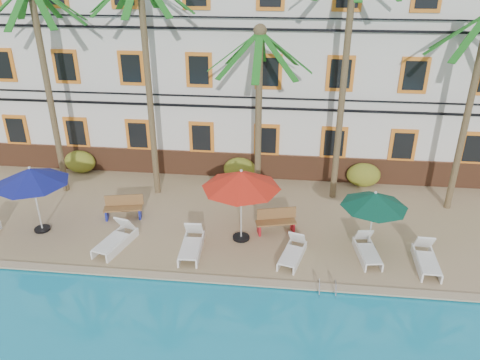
# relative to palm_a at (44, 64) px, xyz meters

# --- Properties ---
(ground) EXTENTS (100.00, 100.00, 0.00)m
(ground) POSITION_rel_palm_a_xyz_m (7.28, -4.71, -5.85)
(ground) COLOR #384C23
(ground) RESTS_ON ground
(pool_deck) EXTENTS (30.00, 12.00, 0.25)m
(pool_deck) POSITION_rel_palm_a_xyz_m (7.28, 0.29, -5.73)
(pool_deck) COLOR tan
(pool_deck) RESTS_ON ground
(pool_coping) EXTENTS (30.00, 0.35, 0.06)m
(pool_coping) POSITION_rel_palm_a_xyz_m (7.28, -5.61, -5.57)
(pool_coping) COLOR tan
(pool_coping) RESTS_ON pool_deck
(hotel_building) EXTENTS (25.40, 6.44, 10.22)m
(hotel_building) POSITION_rel_palm_a_xyz_m (7.28, 5.27, -0.48)
(hotel_building) COLOR silver
(hotel_building) RESTS_ON pool_deck
(palm_a) EXTENTS (4.00, 4.00, 8.86)m
(palm_a) POSITION_rel_palm_a_xyz_m (0.00, 0.00, 0.00)
(palm_a) COLOR brown
(palm_a) RESTS_ON pool_deck
(palm_b) EXTENTS (4.00, 4.00, 9.28)m
(palm_b) POSITION_rel_palm_a_xyz_m (4.12, 0.25, 0.24)
(palm_b) COLOR brown
(palm_b) RESTS_ON pool_deck
(palm_c) EXTENTS (4.00, 4.00, 7.22)m
(palm_c) POSITION_rel_palm_a_xyz_m (8.53, 0.16, -0.94)
(palm_c) COLOR brown
(palm_c) RESTS_ON pool_deck
(palm_d) EXTENTS (4.00, 4.00, 9.87)m
(palm_d) POSITION_rel_palm_a_xyz_m (11.78, 0.68, 0.57)
(palm_d) COLOR brown
(palm_d) RESTS_ON pool_deck
(palm_e) EXTENTS (4.00, 4.00, 7.97)m
(palm_e) POSITION_rel_palm_a_xyz_m (16.46, 0.25, -0.51)
(palm_e) COLOR brown
(palm_e) RESTS_ON pool_deck
(shrub_left) EXTENTS (1.50, 0.90, 1.10)m
(shrub_left) POSITION_rel_palm_a_xyz_m (-0.11, 1.89, -5.05)
(shrub_left) COLOR #30611B
(shrub_left) RESTS_ON pool_deck
(shrub_mid) EXTENTS (1.50, 0.90, 1.10)m
(shrub_mid) POSITION_rel_palm_a_xyz_m (7.59, 1.89, -5.05)
(shrub_mid) COLOR #30611B
(shrub_mid) RESTS_ON pool_deck
(shrub_right) EXTENTS (1.50, 0.90, 1.10)m
(shrub_right) POSITION_rel_palm_a_xyz_m (13.20, 1.89, -5.05)
(shrub_right) COLOR #30611B
(shrub_right) RESTS_ON pool_deck
(umbrella_blue) EXTENTS (2.66, 2.66, 2.66)m
(umbrella_blue) POSITION_rel_palm_a_xyz_m (0.58, -3.32, -3.33)
(umbrella_blue) COLOR black
(umbrella_blue) RESTS_ON pool_deck
(umbrella_red) EXTENTS (2.83, 2.83, 2.82)m
(umbrella_red) POSITION_rel_palm_a_xyz_m (8.20, -3.06, -3.19)
(umbrella_red) COLOR black
(umbrella_red) RESTS_ON pool_deck
(umbrella_green) EXTENTS (2.30, 2.30, 2.31)m
(umbrella_green) POSITION_rel_palm_a_xyz_m (12.78, -3.20, -3.64)
(umbrella_green) COLOR black
(umbrella_green) RESTS_ON pool_deck
(lounger_b) EXTENTS (1.18, 2.06, 0.92)m
(lounger_b) POSITION_rel_palm_a_xyz_m (3.78, -4.06, -5.30)
(lounger_b) COLOR white
(lounger_b) RESTS_ON pool_deck
(lounger_c) EXTENTS (0.77, 1.95, 0.91)m
(lounger_c) POSITION_rel_palm_a_xyz_m (6.55, -4.09, -5.31)
(lounger_c) COLOR white
(lounger_c) RESTS_ON pool_deck
(lounger_d) EXTENTS (1.04, 1.82, 0.81)m
(lounger_d) POSITION_rel_palm_a_xyz_m (10.10, -4.13, -5.34)
(lounger_d) COLOR white
(lounger_d) RESTS_ON pool_deck
(lounger_e) EXTENTS (0.86, 1.82, 0.83)m
(lounger_e) POSITION_rel_palm_a_xyz_m (12.66, -3.71, -5.33)
(lounger_e) COLOR white
(lounger_e) RESTS_ON pool_deck
(lounger_f) EXTENTS (0.72, 1.87, 0.87)m
(lounger_f) POSITION_rel_palm_a_xyz_m (14.57, -4.04, -5.32)
(lounger_f) COLOR white
(lounger_f) RESTS_ON pool_deck
(bench_left) EXTENTS (1.57, 0.78, 0.93)m
(bench_left) POSITION_rel_palm_a_xyz_m (3.36, -2.02, -5.13)
(bench_left) COLOR olive
(bench_left) RESTS_ON pool_deck
(bench_right) EXTENTS (1.57, 0.84, 0.93)m
(bench_right) POSITION_rel_palm_a_xyz_m (9.43, -2.40, -5.13)
(bench_right) COLOR olive
(bench_right) RESTS_ON pool_deck
(pool_ladder) EXTENTS (0.54, 0.74, 0.74)m
(pool_ladder) POSITION_rel_palm_a_xyz_m (11.19, -5.71, -5.60)
(pool_ladder) COLOR silver
(pool_ladder) RESTS_ON ground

